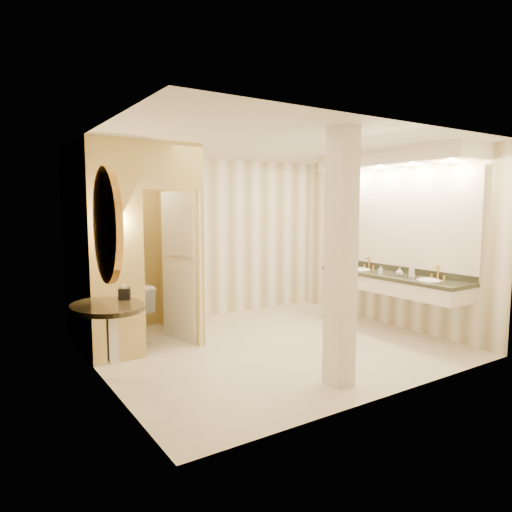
{
  "coord_description": "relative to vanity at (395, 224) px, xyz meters",
  "views": [
    {
      "loc": [
        -3.48,
        -4.96,
        1.9
      ],
      "look_at": [
        -0.12,
        0.2,
        1.22
      ],
      "focal_mm": 32.0,
      "sensor_mm": 36.0,
      "label": 1
    }
  ],
  "objects": [
    {
      "name": "floor",
      "position": [
        -1.98,
        0.38,
        -1.63
      ],
      "size": [
        4.5,
        4.5,
        0.0
      ],
      "primitive_type": "plane",
      "color": "white",
      "rests_on": "ground"
    },
    {
      "name": "soap_bottle_b",
      "position": [
        -0.08,
        -0.18,
        -0.69
      ],
      "size": [
        0.1,
        0.1,
        0.13
      ],
      "primitive_type": "imported",
      "rotation": [
        0.0,
        0.0,
        -0.0
      ],
      "color": "silver",
      "rests_on": "vanity"
    },
    {
      "name": "wall_right",
      "position": [
        0.27,
        0.38,
        -0.28
      ],
      "size": [
        0.02,
        4.0,
        2.7
      ],
      "primitive_type": "cube",
      "color": "white",
      "rests_on": "floor"
    },
    {
      "name": "wall_left",
      "position": [
        -4.23,
        0.38,
        -0.28
      ],
      "size": [
        0.02,
        4.0,
        2.7
      ],
      "primitive_type": "cube",
      "color": "white",
      "rests_on": "floor"
    },
    {
      "name": "toilet",
      "position": [
        -3.54,
        1.67,
        -1.22
      ],
      "size": [
        0.56,
        0.86,
        0.82
      ],
      "primitive_type": "imported",
      "rotation": [
        0.0,
        0.0,
        3.28
      ],
      "color": "white",
      "rests_on": "floor"
    },
    {
      "name": "soap_bottle_a",
      "position": [
        -0.12,
        0.15,
        -0.7
      ],
      "size": [
        0.06,
        0.06,
        0.12
      ],
      "primitive_type": "imported",
      "rotation": [
        0.0,
        0.0,
        -0.11
      ],
      "color": "beige",
      "rests_on": "vanity"
    },
    {
      "name": "console_shelf",
      "position": [
        -4.19,
        0.19,
        -0.29
      ],
      "size": [
        0.93,
        0.93,
        1.92
      ],
      "color": "black",
      "rests_on": "floor"
    },
    {
      "name": "tissue_box",
      "position": [
        -3.98,
        0.35,
        -0.69
      ],
      "size": [
        0.16,
        0.16,
        0.12
      ],
      "primitive_type": "cube",
      "rotation": [
        0.0,
        0.0,
        -0.4
      ],
      "color": "black",
      "rests_on": "console_shelf"
    },
    {
      "name": "toilet_closet",
      "position": [
        -3.1,
        1.35,
        -0.24
      ],
      "size": [
        1.5,
        1.55,
        2.7
      ],
      "color": "#DEC674",
      "rests_on": "floor"
    },
    {
      "name": "soap_bottle_c",
      "position": [
        -0.11,
        -0.41,
        -0.64
      ],
      "size": [
        0.1,
        0.1,
        0.22
      ],
      "primitive_type": "imported",
      "rotation": [
        0.0,
        0.0,
        0.26
      ],
      "color": "#C6B28C",
      "rests_on": "vanity"
    },
    {
      "name": "pillar",
      "position": [
        -2.14,
        -1.1,
        -0.28
      ],
      "size": [
        0.25,
        0.25,
        2.7
      ],
      "primitive_type": "cube",
      "color": "white",
      "rests_on": "floor"
    },
    {
      "name": "wall_sconce",
      "position": [
        -3.9,
        0.81,
        0.1
      ],
      "size": [
        0.14,
        0.14,
        0.42
      ],
      "color": "#BD8C3C",
      "rests_on": "toilet_closet"
    },
    {
      "name": "wall_back",
      "position": [
        -1.98,
        2.38,
        -0.28
      ],
      "size": [
        4.5,
        0.02,
        2.7
      ],
      "primitive_type": "cube",
      "color": "white",
      "rests_on": "floor"
    },
    {
      "name": "wall_front",
      "position": [
        -1.98,
        -1.62,
        -0.28
      ],
      "size": [
        4.5,
        0.02,
        2.7
      ],
      "primitive_type": "cube",
      "color": "white",
      "rests_on": "floor"
    },
    {
      "name": "ceiling",
      "position": [
        -1.98,
        0.38,
        1.07
      ],
      "size": [
        4.5,
        4.5,
        0.0
      ],
      "primitive_type": "plane",
      "rotation": [
        3.14,
        0.0,
        0.0
      ],
      "color": "silver",
      "rests_on": "wall_back"
    },
    {
      "name": "vanity",
      "position": [
        0.0,
        0.0,
        0.0
      ],
      "size": [
        0.75,
        2.59,
        2.09
      ],
      "color": "white",
      "rests_on": "floor"
    }
  ]
}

